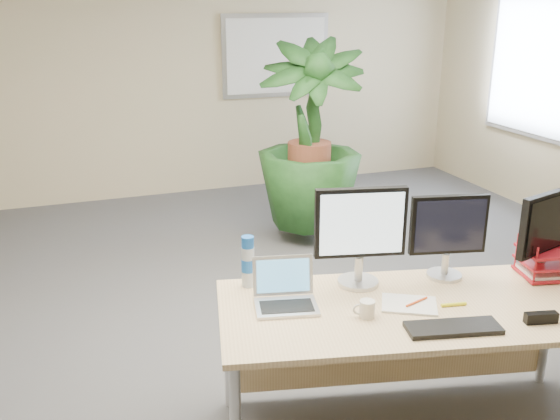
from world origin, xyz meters
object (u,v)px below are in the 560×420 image
object	(u,v)px
floor_plant	(309,162)
monitor_right	(448,231)
laptop	(285,293)
desk	(410,323)
monitor_left	(360,230)

from	to	relation	value
floor_plant	monitor_right	bearing A→B (deg)	-96.02
laptop	desk	bearing A→B (deg)	-12.18
laptop	floor_plant	bearing A→B (deg)	65.22
floor_plant	monitor_right	world-z (taller)	floor_plant
desk	floor_plant	world-z (taller)	floor_plant
desk	floor_plant	xyz separation A→B (m)	(0.55, 2.71, 0.16)
monitor_left	laptop	xyz separation A→B (m)	(-0.44, -0.08, -0.25)
desk	monitor_right	bearing A→B (deg)	25.75
desk	monitor_right	size ratio (longest dim) A/B	4.54
monitor_right	floor_plant	bearing A→B (deg)	83.98
desk	monitor_left	xyz separation A→B (m)	(-0.20, 0.21, 0.46)
desk	monitor_right	distance (m)	0.53
desk	laptop	world-z (taller)	laptop
desk	floor_plant	size ratio (longest dim) A/B	1.39
monitor_right	laptop	size ratio (longest dim) A/B	1.31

